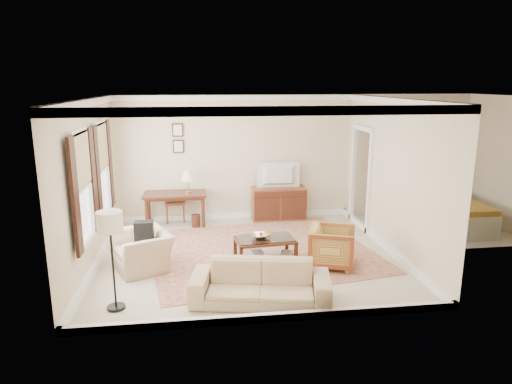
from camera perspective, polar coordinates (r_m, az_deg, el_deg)
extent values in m
cube|color=beige|center=(8.66, -1.06, -7.92)|extent=(5.50, 5.00, 0.01)
cube|color=white|center=(8.06, -1.15, 11.63)|extent=(5.50, 5.00, 0.01)
cube|color=beige|center=(10.68, -2.62, 4.28)|extent=(5.50, 0.01, 2.90)
cube|color=beige|center=(5.84, 1.66, -3.59)|extent=(5.50, 0.01, 2.90)
cube|color=beige|center=(8.40, -20.10, 0.90)|extent=(0.01, 5.00, 2.90)
cube|color=beige|center=(8.97, 16.65, 1.92)|extent=(0.01, 5.00, 2.90)
cube|color=beige|center=(10.97, 20.89, -4.16)|extent=(3.00, 2.70, 0.01)
cube|color=beige|center=(11.45, 28.15, 3.30)|extent=(0.01, 2.70, 2.90)
cube|color=maroon|center=(8.86, 0.60, -7.37)|extent=(4.64, 4.15, 0.01)
cube|color=#421F13|center=(10.36, -10.09, -0.25)|extent=(1.39, 0.69, 0.05)
cylinder|color=#421F13|center=(10.25, -13.50, -2.77)|extent=(0.07, 0.07, 0.71)
cylinder|color=#421F13|center=(10.19, -6.61, -2.58)|extent=(0.07, 0.07, 0.71)
cylinder|color=#421F13|center=(10.76, -13.22, -1.98)|extent=(0.07, 0.07, 0.71)
cylinder|color=#421F13|center=(10.70, -6.66, -1.79)|extent=(0.07, 0.07, 0.71)
cube|color=brown|center=(10.77, 2.84, -1.43)|extent=(1.26, 0.48, 0.77)
imported|color=black|center=(10.56, 2.91, 3.09)|extent=(0.96, 0.55, 0.13)
cube|color=#421F13|center=(8.25, 1.13, -6.02)|extent=(1.11, 0.72, 0.04)
cube|color=silver|center=(8.24, 1.13, -5.79)|extent=(1.04, 0.65, 0.01)
cube|color=silver|center=(8.34, 1.13, -7.69)|extent=(1.02, 0.63, 0.02)
cube|color=#421F13|center=(7.96, -1.87, -8.32)|extent=(0.07, 0.07, 0.41)
cube|color=#421F13|center=(8.20, 5.01, -7.70)|extent=(0.07, 0.07, 0.41)
cube|color=#421F13|center=(8.47, -2.62, -6.95)|extent=(0.07, 0.07, 0.41)
cube|color=#421F13|center=(8.70, 3.86, -6.42)|extent=(0.07, 0.07, 0.41)
imported|color=silver|center=(8.22, 0.49, -5.41)|extent=(0.42, 0.42, 0.10)
imported|color=brown|center=(8.31, -0.57, -7.58)|extent=(0.28, 0.07, 0.38)
imported|color=brown|center=(8.33, 3.11, -7.57)|extent=(0.28, 0.10, 0.38)
imported|color=brown|center=(8.16, 9.51, -6.53)|extent=(0.94, 0.97, 0.79)
imported|color=tan|center=(8.18, -14.06, -6.38)|extent=(1.00, 1.18, 0.88)
cube|color=black|center=(8.16, -13.83, -4.60)|extent=(0.35, 0.39, 0.40)
imported|color=tan|center=(6.79, 0.57, -10.55)|extent=(2.11, 0.97, 0.79)
cylinder|color=black|center=(7.06, -17.06, -13.60)|extent=(0.26, 0.26, 0.04)
cylinder|color=black|center=(6.81, -17.42, -9.07)|extent=(0.03, 0.03, 1.22)
cylinder|color=silver|center=(6.58, -17.84, -3.53)|extent=(0.36, 0.36, 0.28)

